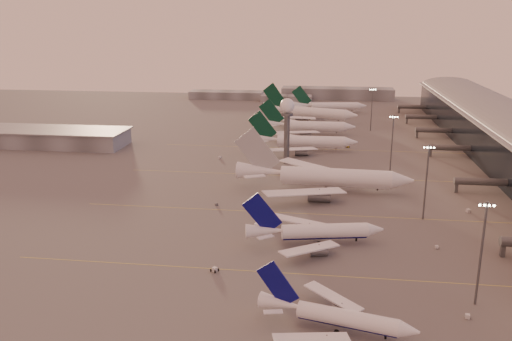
# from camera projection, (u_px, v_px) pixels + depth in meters

# --- Properties ---
(ground) EXTENTS (700.00, 700.00, 0.00)m
(ground) POSITION_uv_depth(u_px,v_px,m) (227.00, 288.00, 132.02)
(ground) COLOR #565454
(ground) RESTS_ON ground
(taxiway_markings) EXTENTS (180.00, 185.25, 0.02)m
(taxiway_markings) POSITION_uv_depth(u_px,v_px,m) (346.00, 214.00, 181.63)
(taxiway_markings) COLOR gold
(taxiway_markings) RESTS_ON ground
(hangar) EXTENTS (82.00, 27.00, 8.50)m
(hangar) POSITION_uv_depth(u_px,v_px,m) (48.00, 137.00, 279.72)
(hangar) COLOR slate
(hangar) RESTS_ON ground
(radar_tower) EXTENTS (6.40, 6.40, 31.10)m
(radar_tower) POSITION_uv_depth(u_px,v_px,m) (287.00, 118.00, 240.21)
(radar_tower) COLOR #505257
(radar_tower) RESTS_ON ground
(mast_a) EXTENTS (3.60, 0.56, 25.00)m
(mast_a) POSITION_uv_depth(u_px,v_px,m) (482.00, 249.00, 120.91)
(mast_a) COLOR #505257
(mast_a) RESTS_ON ground
(mast_b) EXTENTS (3.60, 0.56, 25.00)m
(mast_b) POSITION_uv_depth(u_px,v_px,m) (426.00, 179.00, 173.77)
(mast_b) COLOR #505257
(mast_b) RESTS_ON ground
(mast_c) EXTENTS (3.60, 0.56, 25.00)m
(mast_c) POSITION_uv_depth(u_px,v_px,m) (392.00, 141.00, 226.89)
(mast_c) COLOR #505257
(mast_c) RESTS_ON ground
(mast_d) EXTENTS (3.60, 0.56, 25.00)m
(mast_d) POSITION_uv_depth(u_px,v_px,m) (372.00, 108.00, 313.02)
(mast_d) COLOR #505257
(mast_d) RESTS_ON ground
(distant_horizon) EXTENTS (165.00, 37.50, 9.00)m
(distant_horizon) POSITION_uv_depth(u_px,v_px,m) (303.00, 94.00, 440.87)
(distant_horizon) COLOR slate
(distant_horizon) RESTS_ON ground
(narrowbody_near) EXTENTS (34.33, 27.07, 13.65)m
(narrowbody_near) POSITION_uv_depth(u_px,v_px,m) (336.00, 319.00, 113.35)
(narrowbody_near) COLOR white
(narrowbody_near) RESTS_ON ground
(narrowbody_mid) EXTENTS (40.99, 32.40, 16.18)m
(narrowbody_mid) POSITION_uv_depth(u_px,v_px,m) (315.00, 234.00, 156.90)
(narrowbody_mid) COLOR white
(narrowbody_mid) RESTS_ON ground
(widebody_white) EXTENTS (67.81, 54.23, 23.84)m
(widebody_white) POSITION_uv_depth(u_px,v_px,m) (324.00, 181.00, 205.33)
(widebody_white) COLOR white
(widebody_white) RESTS_ON ground
(greentail_a) EXTENTS (54.31, 43.84, 19.72)m
(greentail_a) POSITION_uv_depth(u_px,v_px,m) (304.00, 144.00, 268.67)
(greentail_a) COLOR white
(greentail_a) RESTS_ON ground
(greentail_b) EXTENTS (54.70, 44.20, 19.88)m
(greentail_b) POSITION_uv_depth(u_px,v_px,m) (308.00, 128.00, 306.62)
(greentail_b) COLOR white
(greentail_b) RESTS_ON ground
(greentail_c) EXTENTS (62.07, 49.38, 23.23)m
(greentail_c) POSITION_uv_depth(u_px,v_px,m) (310.00, 115.00, 346.30)
(greentail_c) COLOR white
(greentail_c) RESTS_ON ground
(greentail_d) EXTENTS (52.20, 41.85, 19.06)m
(greentail_d) POSITION_uv_depth(u_px,v_px,m) (330.00, 108.00, 376.96)
(greentail_d) COLOR white
(greentail_d) RESTS_ON ground
(gsv_catering_a) EXTENTS (5.05, 2.73, 3.97)m
(gsv_catering_a) POSITION_uv_depth(u_px,v_px,m) (469.00, 311.00, 118.08)
(gsv_catering_a) COLOR silver
(gsv_catering_a) RESTS_ON ground
(gsv_tug_mid) EXTENTS (4.48, 3.85, 1.10)m
(gsv_tug_mid) POSITION_uv_depth(u_px,v_px,m) (215.00, 270.00, 140.44)
(gsv_tug_mid) COLOR silver
(gsv_tug_mid) RESTS_ON ground
(gsv_truck_b) EXTENTS (4.92, 2.22, 1.92)m
(gsv_truck_b) POSITION_uv_depth(u_px,v_px,m) (438.00, 246.00, 154.31)
(gsv_truck_b) COLOR silver
(gsv_truck_b) RESTS_ON ground
(gsv_truck_c) EXTENTS (4.91, 3.78, 1.90)m
(gsv_truck_c) POSITION_uv_depth(u_px,v_px,m) (217.00, 203.00, 190.19)
(gsv_truck_c) COLOR #545759
(gsv_truck_c) RESTS_ON ground
(gsv_catering_b) EXTENTS (6.18, 4.50, 4.64)m
(gsv_catering_b) POSITION_uv_depth(u_px,v_px,m) (469.00, 206.00, 182.98)
(gsv_catering_b) COLOR silver
(gsv_catering_b) RESTS_ON ground
(gsv_truck_d) EXTENTS (3.19, 5.89, 2.26)m
(gsv_truck_d) POSITION_uv_depth(u_px,v_px,m) (220.00, 156.00, 254.36)
(gsv_truck_d) COLOR silver
(gsv_truck_d) RESTS_ON ground
(gsv_tug_hangar) EXTENTS (4.17, 3.57, 1.02)m
(gsv_tug_hangar) POSITION_uv_depth(u_px,v_px,m) (348.00, 147.00, 275.44)
(gsv_tug_hangar) COLOR gold
(gsv_tug_hangar) RESTS_ON ground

